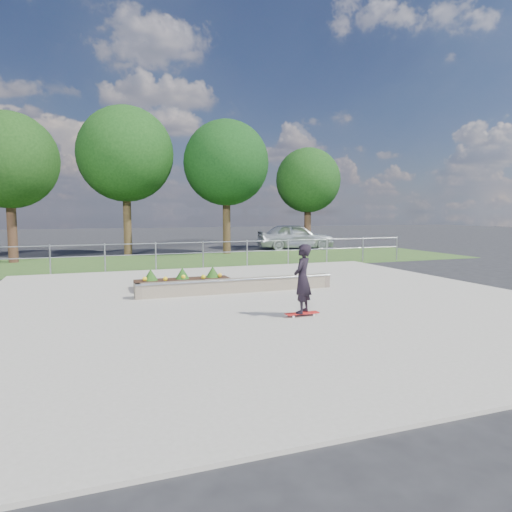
{
  "coord_description": "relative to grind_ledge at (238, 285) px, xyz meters",
  "views": [
    {
      "loc": [
        -4.61,
        -11.51,
        2.45
      ],
      "look_at": [
        0.2,
        1.5,
        1.1
      ],
      "focal_mm": 32.0,
      "sensor_mm": 36.0,
      "label": 1
    }
  ],
  "objects": [
    {
      "name": "planter_bed",
      "position": [
        -1.35,
        1.4,
        -0.02
      ],
      "size": [
        3.0,
        1.2,
        0.61
      ],
      "color": "black",
      "rests_on": "concrete_slab"
    },
    {
      "name": "ground",
      "position": [
        0.46,
        -1.26,
        -0.26
      ],
      "size": [
        120.0,
        120.0,
        0.0
      ],
      "primitive_type": "plane",
      "color": "black",
      "rests_on": "ground"
    },
    {
      "name": "tree_mid_right",
      "position": [
        3.46,
        12.74,
        4.97
      ],
      "size": [
        4.9,
        4.9,
        7.7
      ],
      "color": "#302213",
      "rests_on": "ground"
    },
    {
      "name": "skateboarder",
      "position": [
        0.4,
        -3.51,
        0.66
      ],
      "size": [
        0.8,
        0.67,
        1.66
      ],
      "color": "silver",
      "rests_on": "concrete_slab"
    },
    {
      "name": "grind_ledge",
      "position": [
        0.0,
        0.0,
        0.0
      ],
      "size": [
        6.0,
        0.44,
        0.43
      ],
      "color": "brown",
      "rests_on": "concrete_slab"
    },
    {
      "name": "tree_far_left",
      "position": [
        -7.54,
        11.74,
        4.59
      ],
      "size": [
        4.55,
        4.55,
        7.15
      ],
      "color": "#321D14",
      "rests_on": "ground"
    },
    {
      "name": "parked_car",
      "position": [
        8.56,
        14.2,
        0.58
      ],
      "size": [
        5.24,
        2.83,
        1.69
      ],
      "primitive_type": "imported",
      "rotation": [
        0.0,
        0.0,
        1.4
      ],
      "color": "#A9AFB3",
      "rests_on": "ground"
    },
    {
      "name": "fence",
      "position": [
        0.46,
        6.24,
        0.51
      ],
      "size": [
        20.06,
        0.06,
        1.2
      ],
      "color": "gray",
      "rests_on": "ground"
    },
    {
      "name": "grass_verge",
      "position": [
        0.46,
        9.74,
        -0.25
      ],
      "size": [
        30.0,
        8.0,
        0.02
      ],
      "primitive_type": "cube",
      "color": "#2D4B1E",
      "rests_on": "ground"
    },
    {
      "name": "tree_far_right",
      "position": [
        9.46,
        14.24,
        4.21
      ],
      "size": [
        4.2,
        4.2,
        6.6
      ],
      "color": "#301E13",
      "rests_on": "ground"
    },
    {
      "name": "concrete_slab",
      "position": [
        0.46,
        -1.26,
        -0.23
      ],
      "size": [
        15.0,
        15.0,
        0.06
      ],
      "primitive_type": "cube",
      "color": "gray",
      "rests_on": "ground"
    },
    {
      "name": "tree_mid_left",
      "position": [
        -2.04,
        13.74,
        5.34
      ],
      "size": [
        5.25,
        5.25,
        8.25
      ],
      "color": "#342514",
      "rests_on": "ground"
    }
  ]
}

